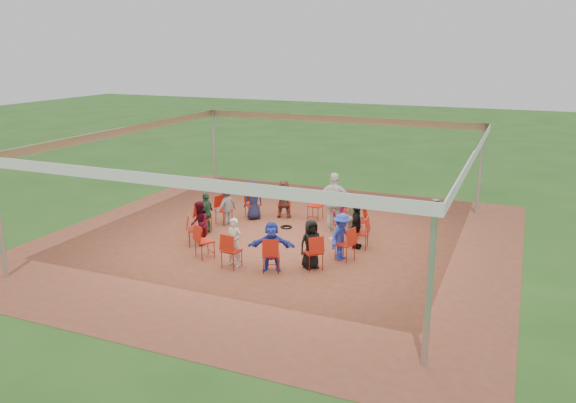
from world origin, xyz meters
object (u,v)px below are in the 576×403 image
at_px(person_seated_0, 342,237).
at_px(person_seated_4, 284,199).
at_px(person_seated_5, 253,200).
at_px(chair_3, 342,212).
at_px(chair_8, 203,219).
at_px(laptop, 337,236).
at_px(chair_7, 224,210).
at_px(standing_person, 335,202).
at_px(chair_4, 315,206).
at_px(chair_10, 205,241).
at_px(person_seated_9, 234,242).
at_px(chair_0, 345,244).
at_px(person_seated_8, 199,223).
at_px(chair_13, 313,252).
at_px(chair_11, 232,251).
at_px(person_seated_10, 272,246).
at_px(chair_5, 284,203).
at_px(chair_1, 360,233).
at_px(chair_12, 271,255).
at_px(person_seated_1, 356,226).
at_px(person_seated_2, 354,216).
at_px(cable_coil, 287,227).
at_px(person_seated_11, 311,244).
at_px(person_seated_3, 339,207).
at_px(person_seated_6, 226,205).
at_px(person_seated_7, 207,213).
at_px(chair_9, 195,230).
at_px(chair_6, 252,205).

relative_size(person_seated_0, person_seated_4, 1.00).
bearing_deg(person_seated_5, chair_3, 143.31).
xyz_separation_m(chair_8, laptop, (4.29, -0.40, 0.14)).
xyz_separation_m(chair_7, standing_person, (3.42, 0.64, 0.45)).
bearing_deg(chair_4, chair_10, 77.14).
distance_m(person_seated_5, person_seated_9, 4.02).
relative_size(chair_0, person_seated_8, 0.72).
distance_m(person_seated_0, person_seated_4, 4.02).
height_order(person_seated_5, person_seated_9, same).
bearing_deg(chair_10, chair_13, 38.57).
distance_m(chair_8, chair_11, 2.93).
distance_m(chair_3, person_seated_10, 4.13).
distance_m(chair_5, person_seated_0, 4.13).
xyz_separation_m(chair_1, chair_5, (-3.12, 1.94, 0.00)).
height_order(chair_8, chair_12, same).
distance_m(person_seated_1, person_seated_2, 0.99).
height_order(chair_8, person_seated_4, person_seated_4).
height_order(chair_5, person_seated_5, person_seated_5).
relative_size(chair_3, person_seated_0, 0.72).
relative_size(person_seated_8, cable_coil, 3.12).
xyz_separation_m(chair_8, person_seated_9, (2.09, -1.95, 0.18)).
xyz_separation_m(chair_0, person_seated_1, (-0.01, 1.03, 0.18)).
bearing_deg(chair_8, person_seated_10, 52.62).
bearing_deg(cable_coil, person_seated_10, -73.08).
relative_size(chair_11, person_seated_11, 0.72).
xyz_separation_m(person_seated_2, laptop, (0.07, -1.87, -0.04)).
height_order(chair_8, person_seated_1, person_seated_1).
xyz_separation_m(chair_13, person_seated_1, (0.55, 1.91, 0.18)).
height_order(chair_4, chair_11, same).
xyz_separation_m(chair_4, person_seated_3, (0.93, -0.44, 0.18)).
xyz_separation_m(chair_0, chair_8, (-4.56, 0.50, 0.00)).
bearing_deg(chair_7, person_seated_10, 65.01).
bearing_deg(person_seated_2, person_seated_6, 64.29).
bearing_deg(person_seated_6, chair_13, 76.80).
xyz_separation_m(chair_11, person_seated_7, (-1.96, 2.08, 0.18)).
relative_size(chair_5, laptop, 2.31).
relative_size(standing_person, cable_coil, 4.49).
bearing_deg(person_seated_5, chair_9, 36.69).
distance_m(person_seated_4, person_seated_9, 4.35).
xyz_separation_m(chair_0, person_seated_8, (-4.11, -0.43, 0.18)).
relative_size(chair_11, person_seated_5, 0.72).
bearing_deg(person_seated_6, chair_1, 103.20).
distance_m(chair_6, chair_9, 2.93).
relative_size(chair_6, chair_9, 1.00).
distance_m(chair_4, chair_6, 2.04).
height_order(chair_3, person_seated_4, person_seated_4).
xyz_separation_m(chair_10, chair_11, (0.99, -0.34, 0.00)).
xyz_separation_m(chair_5, chair_12, (1.57, -4.43, 0.00)).
distance_m(chair_6, person_seated_11, 4.59).
distance_m(person_seated_6, standing_person, 3.39).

